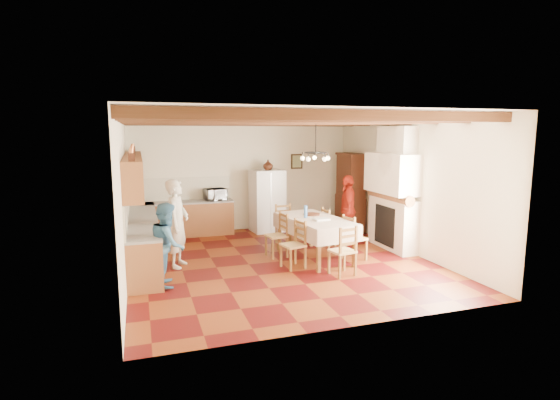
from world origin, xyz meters
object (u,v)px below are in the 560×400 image
object	(u,v)px
person_woman_blue	(168,244)
person_woman_red	(348,209)
refrigerator	(267,201)
chair_end_far	(285,225)
microwave	(215,194)
chair_right_far	(332,228)
person_man	(177,223)
chair_end_near	(342,250)
chair_left_far	(277,235)
hutch	(350,192)
dining_table	(315,222)
chair_left_near	(293,244)
chair_right_near	(355,237)

from	to	relation	value
person_woman_blue	person_woman_red	world-z (taller)	person_woman_red
refrigerator	chair_end_far	distance (m)	1.53
microwave	chair_right_far	bearing A→B (deg)	-62.32
chair_end_far	person_man	xyz separation A→B (m)	(-2.60, -1.01, 0.40)
chair_end_near	person_man	world-z (taller)	person_man
chair_end_near	chair_left_far	bearing A→B (deg)	-73.46
microwave	person_woman_red	bearing A→B (deg)	-50.75
person_woman_red	microwave	distance (m)	3.48
microwave	chair_end_near	bearing A→B (deg)	-84.09
hutch	dining_table	size ratio (longest dim) A/B	1.00
chair_right_far	person_man	distance (m)	3.53
chair_end_far	person_woman_blue	distance (m)	3.52
chair_left_near	refrigerator	bearing A→B (deg)	159.45
chair_right_near	person_woman_red	bearing A→B (deg)	-33.29
chair_right_near	chair_end_near	distance (m)	1.07
chair_right_near	person_woman_blue	world-z (taller)	person_woman_blue
microwave	chair_end_far	bearing A→B (deg)	-65.83
chair_left_near	person_woman_red	bearing A→B (deg)	114.21
person_woman_red	chair_end_far	bearing A→B (deg)	-79.34
dining_table	microwave	world-z (taller)	microwave
chair_right_near	person_man	distance (m)	3.66
chair_right_near	chair_right_far	size ratio (longest dim) A/B	1.00
chair_left_near	chair_left_far	world-z (taller)	same
chair_end_near	microwave	world-z (taller)	microwave
chair_right_near	person_woman_blue	size ratio (longest dim) A/B	0.65
chair_left_far	chair_end_near	size ratio (longest dim) A/B	1.00
person_woman_blue	person_woman_red	bearing A→B (deg)	-63.88
person_man	person_woman_red	bearing A→B (deg)	-57.67
refrigerator	chair_end_far	size ratio (longest dim) A/B	1.74
hutch	chair_left_near	xyz separation A→B (m)	(-2.63, -2.72, -0.57)
refrigerator	chair_right_near	size ratio (longest dim) A/B	1.74
person_man	person_woman_blue	world-z (taller)	person_man
chair_end_near	person_woman_red	xyz separation A→B (m)	(1.19, 2.16, 0.35)
chair_right_near	chair_left_far	bearing A→B (deg)	51.49
dining_table	chair_left_far	xyz separation A→B (m)	(-0.74, 0.35, -0.31)
refrigerator	chair_end_near	size ratio (longest dim) A/B	1.74
person_man	chair_right_near	bearing A→B (deg)	-77.44
chair_left_near	chair_right_near	distance (m)	1.43
chair_left_near	chair_right_far	bearing A→B (deg)	115.29
person_man	person_woman_red	world-z (taller)	person_man
chair_left_near	chair_right_near	world-z (taller)	same
refrigerator	person_man	distance (m)	3.60
dining_table	chair_right_near	bearing A→B (deg)	-26.06
chair_left_far	chair_end_far	xyz separation A→B (m)	(0.52, 0.94, 0.00)
chair_right_far	person_woman_red	distance (m)	0.79
hutch	dining_table	world-z (taller)	hutch
chair_left_far	chair_right_far	size ratio (longest dim) A/B	1.00
person_man	dining_table	bearing A→B (deg)	-72.83
chair_left_near	chair_left_far	xyz separation A→B (m)	(-0.07, 0.85, 0.00)
chair_left_far	person_man	xyz separation A→B (m)	(-2.08, -0.07, 0.40)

